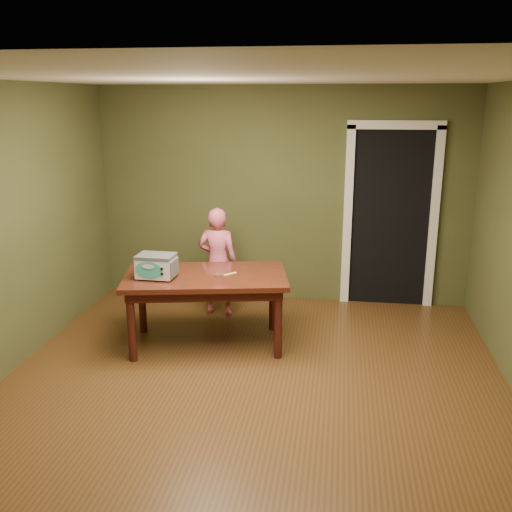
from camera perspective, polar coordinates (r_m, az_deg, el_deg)
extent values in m
plane|color=#563718|center=(5.02, -0.70, -13.65)|extent=(5.00, 5.00, 0.00)
cube|color=#4A4E2A|center=(6.95, 2.59, 6.04)|extent=(4.50, 0.02, 2.60)
cube|color=#4A4E2A|center=(2.27, -11.41, -15.23)|extent=(4.50, 0.02, 2.60)
cube|color=white|center=(4.38, -0.82, 17.54)|extent=(4.50, 5.00, 0.02)
cube|color=black|center=(7.28, 13.08, 4.08)|extent=(0.90, 0.60, 2.10)
cube|color=black|center=(6.97, 13.26, 3.58)|extent=(0.90, 0.02, 2.10)
cube|color=white|center=(6.93, 9.14, 3.73)|extent=(0.10, 0.06, 2.20)
cube|color=white|center=(7.02, 17.34, 3.36)|extent=(0.10, 0.06, 2.20)
cube|color=white|center=(6.82, 13.85, 12.62)|extent=(1.10, 0.06, 0.10)
cube|color=#38170C|center=(5.70, -5.05, -2.09)|extent=(1.75, 1.20, 0.05)
cube|color=#39120E|center=(5.73, -5.04, -2.81)|extent=(1.60, 1.05, 0.10)
cylinder|color=#39120E|center=(5.58, -12.35, -6.92)|extent=(0.08, 0.08, 0.70)
cylinder|color=#39120E|center=(6.22, -11.32, -4.46)|extent=(0.08, 0.08, 0.70)
cylinder|color=#39120E|center=(5.52, 2.23, -6.81)|extent=(0.08, 0.08, 0.70)
cylinder|color=#39120E|center=(6.17, 1.68, -4.34)|extent=(0.08, 0.08, 0.70)
cylinder|color=#4C4F54|center=(5.62, -11.62, -2.29)|extent=(0.02, 0.02, 0.02)
cylinder|color=#4C4F54|center=(5.79, -10.92, -1.72)|extent=(0.02, 0.02, 0.02)
cylinder|color=#4C4F54|center=(5.52, -8.82, -2.48)|extent=(0.02, 0.02, 0.02)
cylinder|color=#4C4F54|center=(5.69, -8.18, -1.90)|extent=(0.02, 0.02, 0.02)
cube|color=silver|center=(5.62, -9.94, -1.05)|extent=(0.36, 0.26, 0.20)
cube|color=#4C4F54|center=(5.59, -9.99, -0.01)|extent=(0.37, 0.27, 0.03)
cube|color=#4C4F54|center=(5.69, -11.68, -0.95)|extent=(0.02, 0.23, 0.15)
cube|color=#4C4F54|center=(5.56, -8.17, -1.16)|extent=(0.02, 0.23, 0.15)
ellipsoid|color=teal|center=(5.51, -10.71, -1.41)|extent=(0.27, 0.02, 0.17)
cylinder|color=black|center=(5.46, -9.40, -1.28)|extent=(0.02, 0.01, 0.02)
cylinder|color=black|center=(5.47, -9.37, -1.79)|extent=(0.02, 0.01, 0.02)
cylinder|color=silver|center=(5.64, -3.72, -1.90)|extent=(0.10, 0.10, 0.02)
cylinder|color=#54331C|center=(5.63, -3.72, -1.84)|extent=(0.09, 0.09, 0.01)
cube|color=#FFED6E|center=(5.68, -2.73, -1.82)|extent=(0.14, 0.15, 0.01)
imported|color=#DF5B7A|center=(6.54, -3.84, -0.60)|extent=(0.48, 0.34, 1.27)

